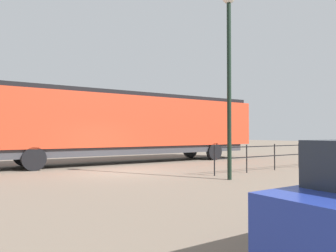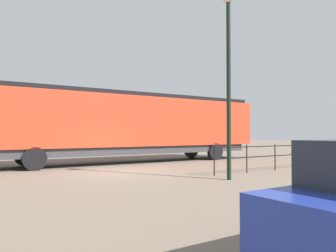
# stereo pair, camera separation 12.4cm
# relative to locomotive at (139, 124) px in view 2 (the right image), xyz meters

# --- Properties ---
(ground_plane) EXTENTS (120.00, 120.00, 0.00)m
(ground_plane) POSITION_rel_locomotive_xyz_m (4.10, -2.93, -2.30)
(ground_plane) COLOR #756656
(locomotive) EXTENTS (2.89, 17.32, 4.09)m
(locomotive) POSITION_rel_locomotive_xyz_m (0.00, 0.00, 0.00)
(locomotive) COLOR red
(locomotive) RESTS_ON ground_plane
(lamp_post) EXTENTS (0.51, 0.51, 7.17)m
(lamp_post) POSITION_rel_locomotive_xyz_m (8.41, -0.61, 2.63)
(lamp_post) COLOR black
(lamp_post) RESTS_ON ground_plane
(platform_fence) EXTENTS (0.05, 9.46, 1.24)m
(platform_fence) POSITION_rel_locomotive_xyz_m (7.28, 4.35, -1.50)
(platform_fence) COLOR black
(platform_fence) RESTS_ON ground_plane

